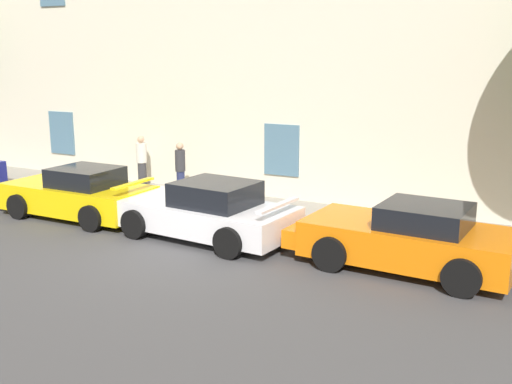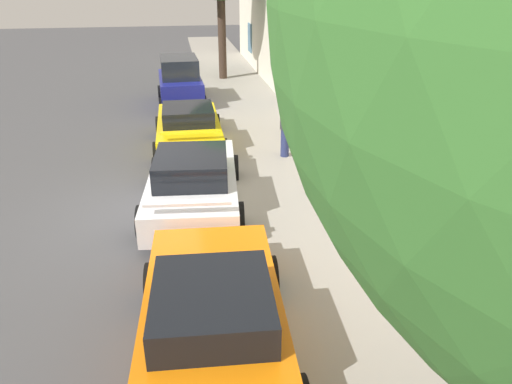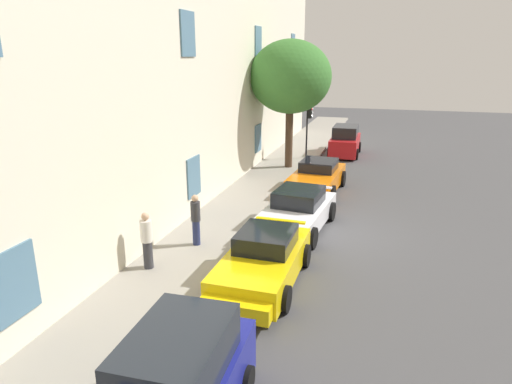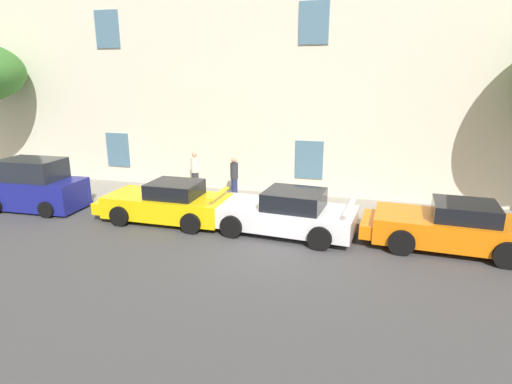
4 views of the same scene
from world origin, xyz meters
The scene contains 9 objects.
ground_plane centered at (0.00, 0.00, 0.00)m, with size 80.00×80.00×0.00m, color #444447.
sidewalk centered at (0.00, 3.67, 0.07)m, with size 60.00×3.00×0.14m, color gray.
building_facade centered at (0.00, 7.64, 5.64)m, with size 43.12×5.43×11.26m.
sportscar_red_lead centered at (-4.40, 1.23, 0.61)m, with size 4.53×2.10×1.39m.
sportscar_yellow_flank centered at (-0.31, 1.18, 0.62)m, with size 4.99×2.47×1.41m.
sportscar_white_middle centered at (4.55, 1.22, 0.63)m, with size 4.70×2.34×1.40m.
hatchback_parked centered at (-9.60, 1.12, 0.84)m, with size 3.63×1.90×1.89m.
pedestrian_admiring centered at (-4.64, 4.52, 1.00)m, with size 0.45×0.45×1.67m.
pedestrian_strolling centered at (-2.72, 3.88, 1.01)m, with size 0.40×0.40×1.67m.
Camera 4 is at (2.31, -11.20, 4.88)m, focal length 29.48 mm.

